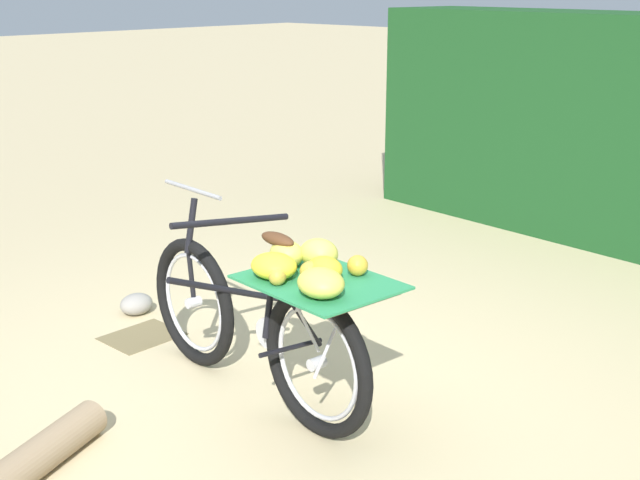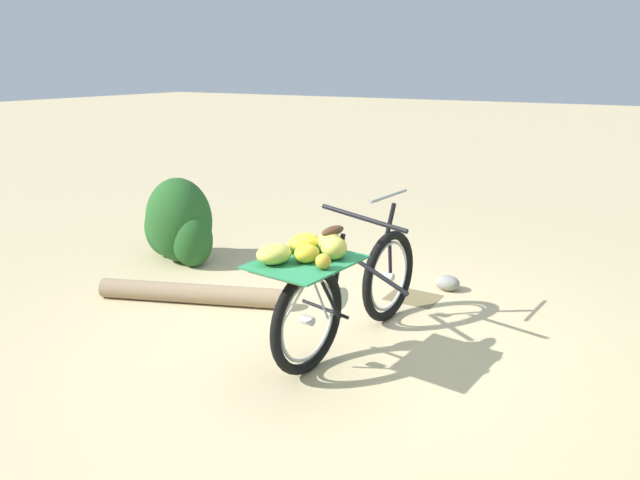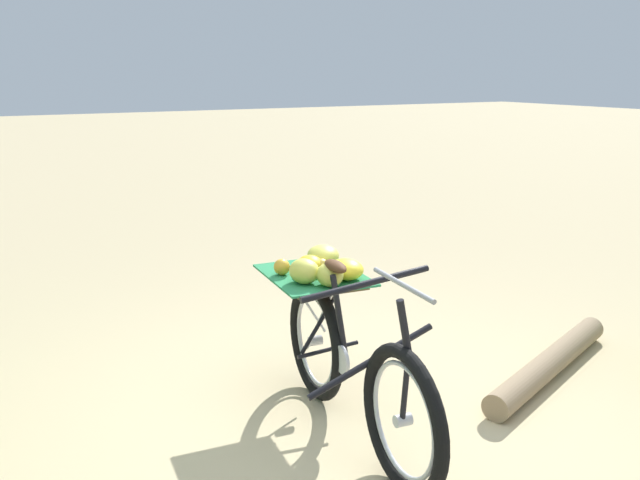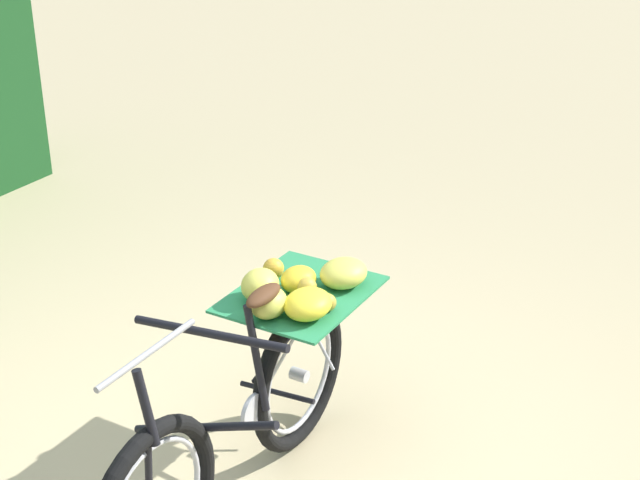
{
  "view_description": "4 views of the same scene",
  "coord_description": "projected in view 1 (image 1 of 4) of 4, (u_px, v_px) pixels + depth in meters",
  "views": [
    {
      "loc": [
        -2.68,
        -2.93,
        2.08
      ],
      "look_at": [
        0.08,
        -0.34,
        0.93
      ],
      "focal_mm": 47.8,
      "sensor_mm": 36.0,
      "label": 1
    },
    {
      "loc": [
        1.87,
        -3.46,
        1.98
      ],
      "look_at": [
        0.07,
        -0.44,
        0.93
      ],
      "focal_mm": 33.42,
      "sensor_mm": 36.0,
      "label": 2
    },
    {
      "loc": [
        1.82,
        2.94,
        1.96
      ],
      "look_at": [
        -0.11,
        -0.52,
        0.96
      ],
      "focal_mm": 38.04,
      "sensor_mm": 36.0,
      "label": 3
    },
    {
      "loc": [
        -1.66,
        2.95,
        2.8
      ],
      "look_at": [
        -0.05,
        -0.59,
        0.98
      ],
      "focal_mm": 54.33,
      "sensor_mm": 36.0,
      "label": 4
    }
  ],
  "objects": [
    {
      "name": "ground_plane",
      "position": [
        261.0,
        402.0,
        4.39
      ],
      "size": [
        60.0,
        60.0,
        0.0
      ],
      "primitive_type": "plane",
      "color": "#C6B284"
    },
    {
      "name": "bicycle",
      "position": [
        264.0,
        313.0,
        4.23
      ],
      "size": [
        0.73,
        1.8,
        1.03
      ],
      "rotation": [
        0.0,
        0.0,
        1.47
      ],
      "color": "black",
      "rests_on": "ground_plane"
    },
    {
      "name": "path_stone",
      "position": [
        136.0,
        304.0,
        5.54
      ],
      "size": [
        0.22,
        0.18,
        0.14
      ],
      "primitive_type": "ellipsoid",
      "color": "gray",
      "rests_on": "ground_plane"
    },
    {
      "name": "leaf_litter_patch",
      "position": [
        142.0,
        336.0,
        5.21
      ],
      "size": [
        0.44,
        0.36,
        0.01
      ],
      "primitive_type": "cube",
      "color": "olive",
      "rests_on": "ground_plane"
    }
  ]
}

